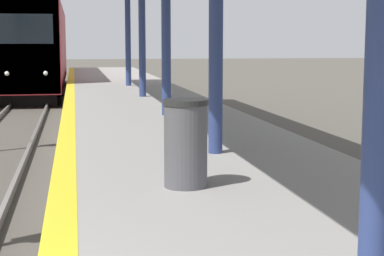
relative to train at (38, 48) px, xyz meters
The scene contains 2 objects.
train is the anchor object (origin of this frame).
trash_bin 27.39m from the train, 83.71° to the right, with size 0.50×0.50×0.98m.
Camera 1 is at (1.80, -2.47, 2.55)m, focal length 60.00 mm.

